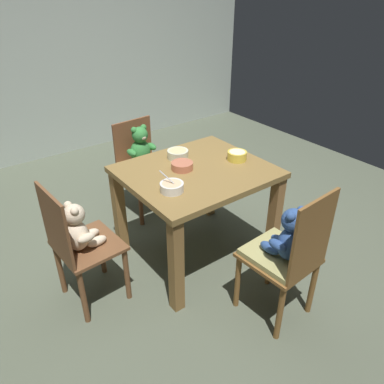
{
  "coord_description": "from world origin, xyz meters",
  "views": [
    {
      "loc": [
        -1.42,
        -1.86,
        1.9
      ],
      "look_at": [
        0.0,
        0.05,
        0.53
      ],
      "focal_mm": 35.0,
      "sensor_mm": 36.0,
      "label": 1
    }
  ],
  "objects_px": {
    "porridge_bowl_terracotta_center": "(182,166)",
    "porridge_bowl_yellow_near_right": "(237,156)",
    "dining_table": "(196,186)",
    "teddy_chair_near_left": "(78,237)",
    "teddy_chair_far_center": "(142,158)",
    "teddy_chair_near_front": "(287,248)",
    "porridge_bowl_cream_far_center": "(178,154)",
    "porridge_bowl_white_near_left": "(172,187)"
  },
  "relations": [
    {
      "from": "teddy_chair_near_front",
      "to": "porridge_bowl_cream_far_center",
      "type": "xyz_separation_m",
      "value": [
        -0.05,
        1.04,
        0.24
      ]
    },
    {
      "from": "teddy_chair_near_front",
      "to": "teddy_chair_far_center",
      "type": "relative_size",
      "value": 1.12
    },
    {
      "from": "dining_table",
      "to": "porridge_bowl_cream_far_center",
      "type": "distance_m",
      "value": 0.29
    },
    {
      "from": "dining_table",
      "to": "teddy_chair_near_left",
      "type": "bearing_deg",
      "value": 177.15
    },
    {
      "from": "porridge_bowl_yellow_near_right",
      "to": "porridge_bowl_white_near_left",
      "type": "distance_m",
      "value": 0.65
    },
    {
      "from": "teddy_chair_near_front",
      "to": "porridge_bowl_cream_far_center",
      "type": "height_order",
      "value": "teddy_chair_near_front"
    },
    {
      "from": "porridge_bowl_yellow_near_right",
      "to": "porridge_bowl_terracotta_center",
      "type": "xyz_separation_m",
      "value": [
        -0.41,
        0.12,
        -0.01
      ]
    },
    {
      "from": "porridge_bowl_yellow_near_right",
      "to": "teddy_chair_near_left",
      "type": "bearing_deg",
      "value": 175.48
    },
    {
      "from": "teddy_chair_near_front",
      "to": "porridge_bowl_terracotta_center",
      "type": "bearing_deg",
      "value": 5.21
    },
    {
      "from": "teddy_chair_near_left",
      "to": "teddy_chair_far_center",
      "type": "distance_m",
      "value": 1.17
    },
    {
      "from": "teddy_chair_far_center",
      "to": "porridge_bowl_white_near_left",
      "type": "height_order",
      "value": "porridge_bowl_white_near_left"
    },
    {
      "from": "dining_table",
      "to": "porridge_bowl_yellow_near_right",
      "type": "relative_size",
      "value": 6.99
    },
    {
      "from": "dining_table",
      "to": "teddy_chair_near_left",
      "type": "xyz_separation_m",
      "value": [
        -0.88,
        0.04,
        -0.09
      ]
    },
    {
      "from": "dining_table",
      "to": "teddy_chair_near_left",
      "type": "distance_m",
      "value": 0.88
    },
    {
      "from": "dining_table",
      "to": "porridge_bowl_white_near_left",
      "type": "xyz_separation_m",
      "value": [
        -0.31,
        -0.15,
        0.16
      ]
    },
    {
      "from": "porridge_bowl_white_near_left",
      "to": "porridge_bowl_terracotta_center",
      "type": "xyz_separation_m",
      "value": [
        0.23,
        0.21,
        -0.0
      ]
    },
    {
      "from": "teddy_chair_near_left",
      "to": "porridge_bowl_white_near_left",
      "type": "height_order",
      "value": "teddy_chair_near_left"
    },
    {
      "from": "porridge_bowl_yellow_near_right",
      "to": "porridge_bowl_cream_far_center",
      "type": "height_order",
      "value": "porridge_bowl_yellow_near_right"
    },
    {
      "from": "porridge_bowl_yellow_near_right",
      "to": "porridge_bowl_white_near_left",
      "type": "height_order",
      "value": "porridge_bowl_white_near_left"
    },
    {
      "from": "porridge_bowl_terracotta_center",
      "to": "porridge_bowl_yellow_near_right",
      "type": "bearing_deg",
      "value": -15.63
    },
    {
      "from": "dining_table",
      "to": "porridge_bowl_white_near_left",
      "type": "height_order",
      "value": "porridge_bowl_white_near_left"
    },
    {
      "from": "teddy_chair_far_center",
      "to": "porridge_bowl_white_near_left",
      "type": "xyz_separation_m",
      "value": [
        -0.32,
        -0.95,
        0.24
      ]
    },
    {
      "from": "teddy_chair_far_center",
      "to": "porridge_bowl_terracotta_center",
      "type": "relative_size",
      "value": 5.45
    },
    {
      "from": "teddy_chair_near_left",
      "to": "porridge_bowl_yellow_near_right",
      "type": "relative_size",
      "value": 6.17
    },
    {
      "from": "teddy_chair_near_front",
      "to": "porridge_bowl_cream_far_center",
      "type": "bearing_deg",
      "value": -0.64
    },
    {
      "from": "porridge_bowl_cream_far_center",
      "to": "porridge_bowl_terracotta_center",
      "type": "distance_m",
      "value": 0.19
    },
    {
      "from": "teddy_chair_near_front",
      "to": "porridge_bowl_yellow_near_right",
      "type": "xyz_separation_m",
      "value": [
        0.28,
        0.76,
        0.24
      ]
    },
    {
      "from": "porridge_bowl_terracotta_center",
      "to": "dining_table",
      "type": "bearing_deg",
      "value": -39.43
    },
    {
      "from": "teddy_chair_near_left",
      "to": "porridge_bowl_terracotta_center",
      "type": "relative_size",
      "value": 5.72
    },
    {
      "from": "teddy_chair_far_center",
      "to": "porridge_bowl_cream_far_center",
      "type": "relative_size",
      "value": 5.34
    },
    {
      "from": "dining_table",
      "to": "teddy_chair_near_front",
      "type": "distance_m",
      "value": 0.81
    },
    {
      "from": "teddy_chair_near_front",
      "to": "porridge_bowl_yellow_near_right",
      "type": "height_order",
      "value": "teddy_chair_near_front"
    },
    {
      "from": "porridge_bowl_terracotta_center",
      "to": "porridge_bowl_cream_far_center",
      "type": "bearing_deg",
      "value": 64.24
    },
    {
      "from": "teddy_chair_near_left",
      "to": "porridge_bowl_white_near_left",
      "type": "distance_m",
      "value": 0.65
    },
    {
      "from": "porridge_bowl_yellow_near_right",
      "to": "porridge_bowl_terracotta_center",
      "type": "height_order",
      "value": "porridge_bowl_yellow_near_right"
    },
    {
      "from": "dining_table",
      "to": "porridge_bowl_cream_far_center",
      "type": "relative_size",
      "value": 6.35
    },
    {
      "from": "porridge_bowl_white_near_left",
      "to": "porridge_bowl_cream_far_center",
      "type": "relative_size",
      "value": 0.97
    },
    {
      "from": "teddy_chair_near_front",
      "to": "teddy_chair_far_center",
      "type": "xyz_separation_m",
      "value": [
        -0.04,
        1.61,
        -0.01
      ]
    },
    {
      "from": "teddy_chair_near_left",
      "to": "porridge_bowl_white_near_left",
      "type": "bearing_deg",
      "value": -22.65
    },
    {
      "from": "teddy_chair_far_center",
      "to": "porridge_bowl_yellow_near_right",
      "type": "xyz_separation_m",
      "value": [
        0.32,
        -0.85,
        0.24
      ]
    },
    {
      "from": "dining_table",
      "to": "porridge_bowl_yellow_near_right",
      "type": "xyz_separation_m",
      "value": [
        0.33,
        -0.05,
        0.17
      ]
    },
    {
      "from": "porridge_bowl_cream_far_center",
      "to": "teddy_chair_near_front",
      "type": "bearing_deg",
      "value": -87.26
    }
  ]
}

